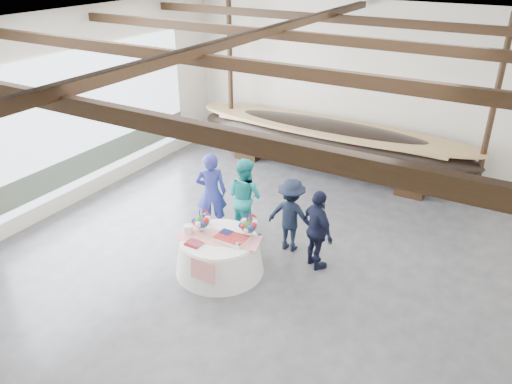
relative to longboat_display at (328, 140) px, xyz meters
The scene contains 13 objects.
floor 5.20m from the longboat_display, 85.81° to the right, with size 10.00×12.00×0.01m, color #3D3D42.
wall_back 1.62m from the longboat_display, 67.44° to the left, with size 10.00×0.02×4.50m, color silver.
wall_left 7.01m from the longboat_display, 132.21° to the right, with size 0.02×12.00×4.50m, color silver.
ceiling 6.22m from the longboat_display, 85.81° to the right, with size 10.00×12.00×0.01m, color white.
pavilion_structure 5.23m from the longboat_display, 84.96° to the right, with size 9.80×11.76×4.50m.
open_bay 6.20m from the longboat_display, 138.13° to the right, with size 0.03×7.00×3.20m.
longboat_display is the anchor object (origin of this frame).
banquet_table 5.41m from the longboat_display, 89.43° to the right, with size 1.72×1.72×0.74m.
tabletop_items 5.24m from the longboat_display, 89.59° to the right, with size 1.67×1.05×0.40m.
guest_woman_blue 4.25m from the longboat_display, 103.27° to the right, with size 0.67×0.44×1.83m, color navy.
guest_woman_teal 3.90m from the longboat_display, 94.06° to the right, with size 0.85×0.67×1.76m, color teal.
guest_man_left 4.07m from the longboat_display, 77.51° to the right, with size 1.02×0.59×1.58m, color black.
guest_man_right 4.60m from the longboat_display, 69.47° to the right, with size 0.97×0.40×1.66m, color black.
Camera 1 is at (4.36, -6.88, 5.77)m, focal length 35.00 mm.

